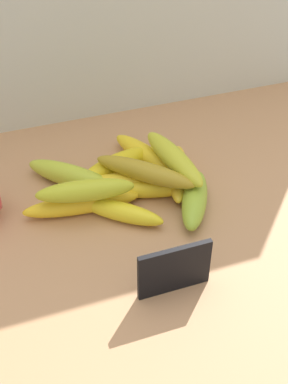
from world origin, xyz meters
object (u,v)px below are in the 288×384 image
object	(u,v)px
banana_2	(73,176)
banana_10	(174,158)
banana_0	(150,158)
banana_7	(121,212)
banana_6	(178,173)
banana_8	(129,183)
banana_1	(81,204)
banana_5	(195,199)
banana_4	(154,188)
chalkboard_sign	(174,271)
banana_3	(117,165)
banana_11	(85,191)
banana_9	(145,172)

from	to	relation	value
banana_2	banana_10	world-z (taller)	banana_10
banana_0	banana_7	bearing A→B (deg)	-127.51
banana_6	banana_8	distance (cm)	9.67
banana_1	banana_5	xyz separation A→B (cm)	(18.73, -5.69, 0.34)
banana_4	banana_0	bearing A→B (deg)	74.65
chalkboard_sign	banana_3	world-z (taller)	chalkboard_sign
banana_6	banana_8	size ratio (longest dim) A/B	0.99
chalkboard_sign	banana_11	size ratio (longest dim) A/B	0.66
banana_9	banana_8	bearing A→B (deg)	144.17
banana_8	banana_4	bearing A→B (deg)	-34.76
banana_0	banana_11	bearing A→B (deg)	-146.86
banana_0	banana_9	distance (cm)	9.21
banana_5	banana_7	xyz separation A→B (cm)	(-12.85, 1.66, -0.45)
banana_3	banana_11	size ratio (longest dim) A/B	0.97
chalkboard_sign	banana_1	bearing A→B (deg)	112.33
banana_2	banana_7	size ratio (longest dim) A/B	1.25
chalkboard_sign	banana_1	world-z (taller)	chalkboard_sign
banana_6	banana_2	bearing A→B (deg)	164.92
chalkboard_sign	banana_6	size ratio (longest dim) A/B	0.65
banana_0	banana_4	size ratio (longest dim) A/B	1.06
chalkboard_sign	banana_5	distance (cm)	18.45
banana_8	banana_10	world-z (taller)	banana_10
banana_4	banana_9	world-z (taller)	banana_9
banana_3	banana_11	xyz separation A→B (cm)	(-8.27, -9.28, 3.25)
banana_6	banana_9	bearing A→B (deg)	-166.60
banana_0	banana_2	bearing A→B (deg)	-176.30
banana_0	banana_9	bearing A→B (deg)	-115.74
banana_0	banana_3	xyz separation A→B (cm)	(-6.66, -0.47, 0.23)
banana_1	banana_10	world-z (taller)	banana_10
chalkboard_sign	banana_2	size ratio (longest dim) A/B	0.58
banana_3	banana_1	bearing A→B (deg)	-137.59
banana_9	banana_6	bearing A→B (deg)	13.40
banana_11	banana_2	bearing A→B (deg)	92.72
banana_9	banana_11	bearing A→B (deg)	-170.05
banana_2	banana_11	bearing A→B (deg)	-87.28
banana_11	banana_6	bearing A→B (deg)	11.32
banana_9	banana_1	bearing A→B (deg)	-175.84
banana_1	banana_9	size ratio (longest dim) A/B	1.06
banana_6	chalkboard_sign	bearing A→B (deg)	-113.83
banana_1	banana_7	distance (cm)	7.13
banana_2	banana_5	distance (cm)	22.78
banana_4	banana_6	world-z (taller)	banana_6
banana_9	banana_10	bearing A→B (deg)	13.88
banana_2	banana_5	world-z (taller)	same
banana_1	banana_0	bearing A→B (deg)	28.98
banana_3	banana_7	xyz separation A→B (cm)	(-3.07, -12.21, -0.52)
banana_3	banana_11	bearing A→B (deg)	-131.72
banana_3	banana_9	bearing A→B (deg)	-68.35
banana_2	banana_3	distance (cm)	8.70
banana_7	banana_5	bearing A→B (deg)	-7.35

